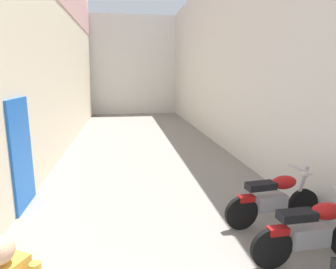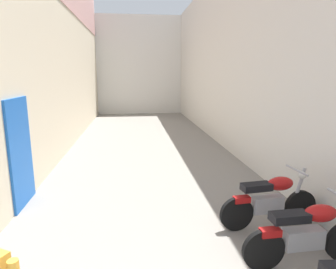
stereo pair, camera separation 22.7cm
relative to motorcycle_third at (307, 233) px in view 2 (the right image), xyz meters
name	(u,v)px [view 2 (the right image)]	position (x,y,z in m)	size (l,w,h in m)	color
ground_plane	(152,166)	(-1.86, 4.76, -0.50)	(35.58, 35.58, 0.00)	gray
building_left	(51,13)	(-4.84, 6.72, 4.03)	(0.45, 19.58, 8.99)	beige
building_right	(232,57)	(1.14, 6.76, 2.74)	(0.45, 19.58, 6.47)	beige
building_far_end	(139,66)	(-1.86, 17.55, 2.71)	(8.59, 2.00, 6.42)	silver
motorcycle_third	(307,233)	(0.00, 0.00, 0.00)	(1.85, 0.58, 1.04)	black
motorcycle_fourth	(270,199)	(0.00, 1.10, 0.00)	(1.85, 0.58, 1.04)	black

